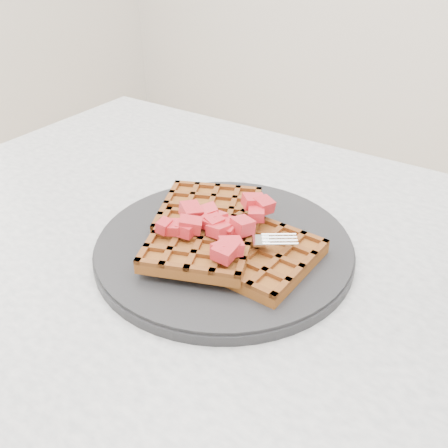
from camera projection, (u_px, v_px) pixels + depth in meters
name	position (u px, v px, depth m)	size (l,w,h in m)	color
table	(276.00, 372.00, 0.59)	(1.20, 0.80, 0.75)	silver
plate	(224.00, 247.00, 0.59)	(0.31, 0.31, 0.02)	black
waffles	(222.00, 235.00, 0.58)	(0.24, 0.23, 0.03)	brown
strawberry_pile	(224.00, 214.00, 0.57)	(0.15, 0.15, 0.02)	#A4121D
fork	(231.00, 255.00, 0.55)	(0.02, 0.18, 0.02)	silver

